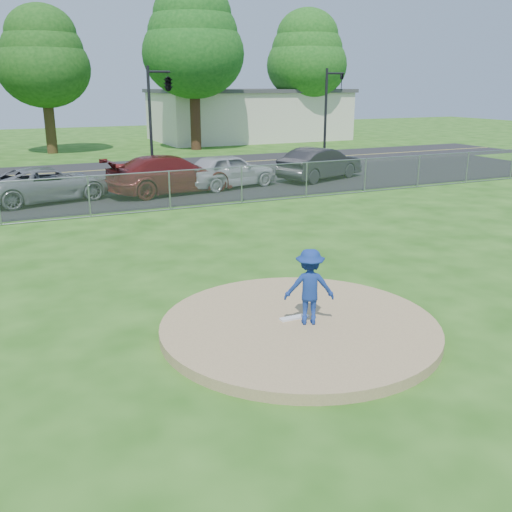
{
  "coord_description": "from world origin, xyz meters",
  "views": [
    {
      "loc": [
        -5.07,
        -8.92,
        4.62
      ],
      "look_at": [
        0.0,
        2.0,
        1.0
      ],
      "focal_mm": 40.0,
      "sensor_mm": 36.0,
      "label": 1
    }
  ],
  "objects_px": {
    "parked_car_darkred": "(171,174)",
    "parked_car_pearl": "(228,170)",
    "traffic_signal_center": "(166,85)",
    "parked_car_charcoal": "(320,164)",
    "tree_far_right": "(307,55)",
    "pitcher": "(309,287)",
    "tree_center": "(43,56)",
    "commercial_building": "(249,114)",
    "tree_right": "(193,40)",
    "parked_car_gray": "(49,184)",
    "traffic_signal_right": "(329,106)"
  },
  "relations": [
    {
      "from": "tree_center",
      "to": "parked_car_charcoal",
      "type": "relative_size",
      "value": 2.02
    },
    {
      "from": "traffic_signal_center",
      "to": "parked_car_charcoal",
      "type": "xyz_separation_m",
      "value": [
        6.11,
        -6.04,
        -3.8
      ]
    },
    {
      "from": "parked_car_gray",
      "to": "parked_car_darkred",
      "type": "xyz_separation_m",
      "value": [
        5.11,
        -0.34,
        0.13
      ]
    },
    {
      "from": "tree_right",
      "to": "tree_far_right",
      "type": "bearing_deg",
      "value": 15.26
    },
    {
      "from": "pitcher",
      "to": "parked_car_darkred",
      "type": "bearing_deg",
      "value": -73.24
    },
    {
      "from": "commercial_building",
      "to": "traffic_signal_right",
      "type": "xyz_separation_m",
      "value": [
        -1.76,
        -16.0,
        1.2
      ]
    },
    {
      "from": "traffic_signal_right",
      "to": "traffic_signal_center",
      "type": "bearing_deg",
      "value": -180.0
    },
    {
      "from": "pitcher",
      "to": "parked_car_gray",
      "type": "distance_m",
      "value": 16.22
    },
    {
      "from": "commercial_building",
      "to": "parked_car_charcoal",
      "type": "relative_size",
      "value": 3.37
    },
    {
      "from": "parked_car_gray",
      "to": "parked_car_pearl",
      "type": "height_order",
      "value": "parked_car_pearl"
    },
    {
      "from": "tree_far_right",
      "to": "parked_car_darkred",
      "type": "distance_m",
      "value": 27.21
    },
    {
      "from": "tree_right",
      "to": "tree_far_right",
      "type": "height_order",
      "value": "tree_right"
    },
    {
      "from": "commercial_building",
      "to": "tree_center",
      "type": "bearing_deg",
      "value": -166.76
    },
    {
      "from": "parked_car_darkred",
      "to": "parked_car_pearl",
      "type": "xyz_separation_m",
      "value": [
        2.86,
        0.27,
        -0.04
      ]
    },
    {
      "from": "pitcher",
      "to": "parked_car_charcoal",
      "type": "height_order",
      "value": "pitcher"
    },
    {
      "from": "tree_right",
      "to": "parked_car_pearl",
      "type": "distance_m",
      "value": 18.1
    },
    {
      "from": "parked_car_gray",
      "to": "parked_car_darkred",
      "type": "distance_m",
      "value": 5.12
    },
    {
      "from": "traffic_signal_center",
      "to": "parked_car_charcoal",
      "type": "bearing_deg",
      "value": -44.67
    },
    {
      "from": "commercial_building",
      "to": "parked_car_pearl",
      "type": "distance_m",
      "value": 24.89
    },
    {
      "from": "tree_right",
      "to": "parked_car_gray",
      "type": "xyz_separation_m",
      "value": [
        -12.01,
        -16.18,
        -6.93
      ]
    },
    {
      "from": "parked_car_pearl",
      "to": "parked_car_charcoal",
      "type": "relative_size",
      "value": 0.95
    },
    {
      "from": "tree_far_right",
      "to": "traffic_signal_center",
      "type": "distance_m",
      "value": 20.78
    },
    {
      "from": "tree_center",
      "to": "tree_far_right",
      "type": "bearing_deg",
      "value": 2.73
    },
    {
      "from": "tree_center",
      "to": "traffic_signal_right",
      "type": "xyz_separation_m",
      "value": [
        15.24,
        -12.0,
        -3.11
      ]
    },
    {
      "from": "traffic_signal_center",
      "to": "traffic_signal_right",
      "type": "xyz_separation_m",
      "value": [
        10.27,
        0.0,
        -1.25
      ]
    },
    {
      "from": "tree_far_right",
      "to": "pitcher",
      "type": "height_order",
      "value": "tree_far_right"
    },
    {
      "from": "commercial_building",
      "to": "pitcher",
      "type": "bearing_deg",
      "value": -112.59
    },
    {
      "from": "traffic_signal_right",
      "to": "tree_far_right",
      "type": "bearing_deg",
      "value": 66.09
    },
    {
      "from": "traffic_signal_center",
      "to": "parked_car_darkred",
      "type": "height_order",
      "value": "traffic_signal_center"
    },
    {
      "from": "traffic_signal_right",
      "to": "parked_car_pearl",
      "type": "height_order",
      "value": "traffic_signal_right"
    },
    {
      "from": "pitcher",
      "to": "parked_car_charcoal",
      "type": "distance_m",
      "value": 18.88
    },
    {
      "from": "traffic_signal_right",
      "to": "parked_car_darkred",
      "type": "height_order",
      "value": "traffic_signal_right"
    },
    {
      "from": "traffic_signal_right",
      "to": "parked_car_charcoal",
      "type": "bearing_deg",
      "value": -124.59
    },
    {
      "from": "parked_car_charcoal",
      "to": "tree_far_right",
      "type": "bearing_deg",
      "value": -47.76
    },
    {
      "from": "traffic_signal_right",
      "to": "parked_car_pearl",
      "type": "relative_size",
      "value": 1.2
    },
    {
      "from": "parked_car_gray",
      "to": "tree_far_right",
      "type": "bearing_deg",
      "value": -63.28
    },
    {
      "from": "commercial_building",
      "to": "tree_right",
      "type": "bearing_deg",
      "value": -139.4
    },
    {
      "from": "traffic_signal_right",
      "to": "parked_car_darkred",
      "type": "distance_m",
      "value": 14.01
    },
    {
      "from": "tree_center",
      "to": "traffic_signal_right",
      "type": "bearing_deg",
      "value": -38.22
    },
    {
      "from": "tree_center",
      "to": "parked_car_pearl",
      "type": "distance_m",
      "value": 20.02
    },
    {
      "from": "traffic_signal_center",
      "to": "tree_right",
      "type": "bearing_deg",
      "value": 63.29
    },
    {
      "from": "commercial_building",
      "to": "tree_center",
      "type": "xyz_separation_m",
      "value": [
        -17.0,
        -4.0,
        4.31
      ]
    },
    {
      "from": "traffic_signal_center",
      "to": "traffic_signal_right",
      "type": "height_order",
      "value": "same"
    },
    {
      "from": "traffic_signal_center",
      "to": "parked_car_pearl",
      "type": "distance_m",
      "value": 7.39
    },
    {
      "from": "tree_right",
      "to": "traffic_signal_center",
      "type": "height_order",
      "value": "tree_right"
    },
    {
      "from": "parked_car_charcoal",
      "to": "traffic_signal_center",
      "type": "bearing_deg",
      "value": 25.1
    },
    {
      "from": "tree_right",
      "to": "parked_car_charcoal",
      "type": "distance_m",
      "value": 17.47
    },
    {
      "from": "traffic_signal_right",
      "to": "pitcher",
      "type": "distance_m",
      "value": 26.31
    },
    {
      "from": "tree_center",
      "to": "parked_car_charcoal",
      "type": "distance_m",
      "value": 21.91
    },
    {
      "from": "parked_car_darkred",
      "to": "tree_right",
      "type": "bearing_deg",
      "value": -31.75
    }
  ]
}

